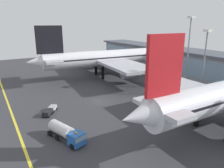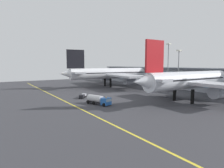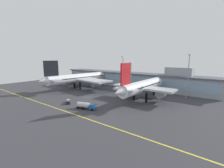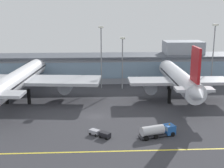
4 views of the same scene
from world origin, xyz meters
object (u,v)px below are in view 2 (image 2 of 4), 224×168
fuel_tanker_truck (99,100)px  baggage_tug_near (83,96)px  airliner_near_right (189,80)px  apron_light_mast_centre (179,64)px  apron_light_mast_east (168,59)px  airliner_near_left (113,74)px

fuel_tanker_truck → baggage_tug_near: bearing=160.0°
airliner_near_right → baggage_tug_near: bearing=137.8°
apron_light_mast_centre → fuel_tanker_truck: bearing=-83.8°
baggage_tug_near → apron_light_mast_east: size_ratio=0.23×
airliner_near_left → airliner_near_right: (51.76, -2.91, -0.15)m
airliner_near_left → airliner_near_right: bearing=-87.8°
airliner_near_left → apron_light_mast_east: 31.92m
baggage_tug_near → apron_light_mast_centre: apron_light_mast_centre is taller
airliner_near_left → apron_light_mast_east: (26.78, 15.51, 7.85)m
airliner_near_right → fuel_tanker_truck: (-12.23, -28.61, -5.78)m
apron_light_mast_centre → apron_light_mast_east: 8.34m
airliner_near_left → baggage_tug_near: (25.59, -30.90, -6.65)m
fuel_tanker_truck → apron_light_mast_east: 50.64m
airliner_near_left → apron_light_mast_east: apron_light_mast_east is taller
fuel_tanker_truck → baggage_tug_near: fuel_tanker_truck is taller
fuel_tanker_truck → apron_light_mast_centre: (-4.92, 45.09, 11.62)m
airliner_near_right → baggage_tug_near: size_ratio=9.00×
fuel_tanker_truck → apron_light_mast_centre: 46.83m
airliner_near_right → apron_light_mast_centre: size_ratio=2.46×
airliner_near_right → baggage_tug_near: (-26.16, -28.00, -6.50)m
airliner_near_left → airliner_near_right: size_ratio=1.30×
fuel_tanker_truck → apron_light_mast_east: size_ratio=0.40×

